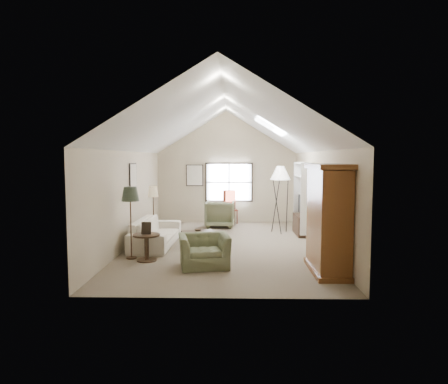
{
  "coord_description": "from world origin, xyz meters",
  "views": [
    {
      "loc": [
        0.25,
        -10.45,
        2.33
      ],
      "look_at": [
        0.0,
        0.4,
        1.4
      ],
      "focal_mm": 32.0,
      "sensor_mm": 36.0,
      "label": 1
    }
  ],
  "objects_px": {
    "sofa": "(156,232)",
    "side_table": "(147,248)",
    "armoire": "(328,219)",
    "armchair_near": "(204,251)",
    "armchair_far": "(220,214)",
    "coffee_table": "(198,239)",
    "side_chair": "(231,207)"
  },
  "relations": [
    {
      "from": "armoire",
      "to": "armchair_near",
      "type": "xyz_separation_m",
      "value": [
        -2.55,
        0.35,
        -0.76
      ]
    },
    {
      "from": "armoire",
      "to": "armchair_far",
      "type": "relative_size",
      "value": 2.26
    },
    {
      "from": "sofa",
      "to": "coffee_table",
      "type": "height_order",
      "value": "sofa"
    },
    {
      "from": "armoire",
      "to": "armchair_far",
      "type": "distance_m",
      "value": 5.82
    },
    {
      "from": "armoire",
      "to": "sofa",
      "type": "relative_size",
      "value": 0.9
    },
    {
      "from": "armoire",
      "to": "side_table",
      "type": "relative_size",
      "value": 3.6
    },
    {
      "from": "side_table",
      "to": "armchair_far",
      "type": "bearing_deg",
      "value": 71.33
    },
    {
      "from": "armoire",
      "to": "armchair_far",
      "type": "height_order",
      "value": "armoire"
    },
    {
      "from": "side_table",
      "to": "coffee_table",
      "type": "bearing_deg",
      "value": 54.37
    },
    {
      "from": "armchair_far",
      "to": "side_chair",
      "type": "height_order",
      "value": "side_chair"
    },
    {
      "from": "sofa",
      "to": "coffee_table",
      "type": "distance_m",
      "value": 1.16
    },
    {
      "from": "sofa",
      "to": "coffee_table",
      "type": "xyz_separation_m",
      "value": [
        1.14,
        -0.15,
        -0.15
      ]
    },
    {
      "from": "sofa",
      "to": "coffee_table",
      "type": "relative_size",
      "value": 2.97
    },
    {
      "from": "sofa",
      "to": "armchair_near",
      "type": "relative_size",
      "value": 2.31
    },
    {
      "from": "armchair_near",
      "to": "side_table",
      "type": "height_order",
      "value": "armchair_near"
    },
    {
      "from": "armoire",
      "to": "armchair_far",
      "type": "bearing_deg",
      "value": 114.23
    },
    {
      "from": "armoire",
      "to": "side_table",
      "type": "distance_m",
      "value": 4.04
    },
    {
      "from": "coffee_table",
      "to": "side_table",
      "type": "relative_size",
      "value": 1.34
    },
    {
      "from": "sofa",
      "to": "armchair_far",
      "type": "height_order",
      "value": "armchair_far"
    },
    {
      "from": "armchair_near",
      "to": "coffee_table",
      "type": "bearing_deg",
      "value": 88.59
    },
    {
      "from": "armchair_far",
      "to": "coffee_table",
      "type": "height_order",
      "value": "armchair_far"
    },
    {
      "from": "armoire",
      "to": "armchair_near",
      "type": "distance_m",
      "value": 2.68
    },
    {
      "from": "armchair_far",
      "to": "side_table",
      "type": "xyz_separation_m",
      "value": [
        -1.51,
        -4.48,
        -0.14
      ]
    },
    {
      "from": "armchair_near",
      "to": "armchair_far",
      "type": "height_order",
      "value": "armchair_far"
    },
    {
      "from": "sofa",
      "to": "side_table",
      "type": "height_order",
      "value": "sofa"
    },
    {
      "from": "sofa",
      "to": "side_chair",
      "type": "height_order",
      "value": "side_chair"
    },
    {
      "from": "armchair_near",
      "to": "side_chair",
      "type": "height_order",
      "value": "side_chair"
    },
    {
      "from": "armchair_far",
      "to": "side_table",
      "type": "height_order",
      "value": "armchair_far"
    },
    {
      "from": "side_chair",
      "to": "armchair_far",
      "type": "bearing_deg",
      "value": -126.01
    },
    {
      "from": "armoire",
      "to": "armchair_near",
      "type": "bearing_deg",
      "value": 172.16
    },
    {
      "from": "coffee_table",
      "to": "side_table",
      "type": "height_order",
      "value": "side_table"
    },
    {
      "from": "armoire",
      "to": "coffee_table",
      "type": "xyz_separation_m",
      "value": [
        -2.85,
        2.23,
        -0.89
      ]
    }
  ]
}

